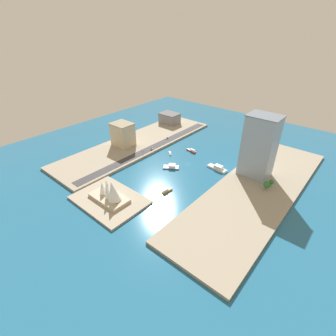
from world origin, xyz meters
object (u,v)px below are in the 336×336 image
(tugboat_red, at_px, (191,151))
(tower_tall_glass, at_px, (259,147))
(van_white, at_px, (167,138))
(catamaran_blue, at_px, (171,167))
(office_block_beige, at_px, (123,134))
(sedan_silver, at_px, (152,149))
(water_taxi_orange, at_px, (167,191))
(opera_landmark, at_px, (110,193))
(sailboat_small_white, at_px, (170,153))
(warehouse_low_gray, at_px, (170,118))
(traffic_light_waterfront, at_px, (143,152))
(ferry_white_commuter, at_px, (217,168))

(tugboat_red, height_order, tower_tall_glass, tower_tall_glass)
(van_white, bearing_deg, catamaran_blue, 134.49)
(office_block_beige, relative_size, van_white, 6.53)
(sedan_silver, bearing_deg, tower_tall_glass, -166.84)
(water_taxi_orange, relative_size, tugboat_red, 0.81)
(opera_landmark, bearing_deg, water_taxi_orange, -123.15)
(water_taxi_orange, bearing_deg, sedan_silver, -36.48)
(van_white, bearing_deg, opera_landmark, 109.94)
(sailboat_small_white, distance_m, sedan_silver, 24.53)
(tugboat_red, relative_size, office_block_beige, 0.54)
(warehouse_low_gray, relative_size, sedan_silver, 7.01)
(traffic_light_waterfront, xyz_separation_m, opera_landmark, (-39.69, 81.28, 3.28))
(catamaran_blue, bearing_deg, sedan_silver, -18.17)
(office_block_beige, height_order, van_white, office_block_beige)
(tugboat_red, xyz_separation_m, office_block_beige, (78.68, 46.57, 16.34))
(sailboat_small_white, distance_m, opera_landmark, 113.19)
(sailboat_small_white, height_order, opera_landmark, opera_landmark)
(opera_landmark, bearing_deg, traffic_light_waterfront, -63.97)
(ferry_white_commuter, height_order, tower_tall_glass, tower_tall_glass)
(sailboat_small_white, xyz_separation_m, opera_landmark, (-20.85, 110.86, 9.36))
(sedan_silver, bearing_deg, traffic_light_waterfront, 98.62)
(sailboat_small_white, height_order, ferry_white_commuter, sailboat_small_white)
(office_block_beige, bearing_deg, water_taxi_orange, 160.01)
(catamaran_blue, height_order, office_block_beige, office_block_beige)
(tower_tall_glass, bearing_deg, warehouse_low_gray, -19.95)
(sedan_silver, relative_size, van_white, 0.94)
(catamaran_blue, relative_size, water_taxi_orange, 1.52)
(traffic_light_waterfront, bearing_deg, tugboat_red, -124.92)
(tugboat_red, distance_m, opera_landmark, 133.65)
(tower_tall_glass, xyz_separation_m, van_white, (133.39, -10.65, -32.08))
(office_block_beige, distance_m, van_white, 63.02)
(tower_tall_glass, xyz_separation_m, warehouse_low_gray, (172.44, -62.61, -24.99))
(van_white, distance_m, opera_landmark, 148.55)
(tower_tall_glass, distance_m, warehouse_low_gray, 185.15)
(tower_tall_glass, distance_m, traffic_light_waterfront, 134.46)
(ferry_white_commuter, xyz_separation_m, opera_landmark, (45.40, 116.03, 8.30))
(traffic_light_waterfront, distance_m, opera_landmark, 90.51)
(traffic_light_waterfront, bearing_deg, water_taxi_orange, 153.14)
(sailboat_small_white, xyz_separation_m, van_white, (29.78, -28.64, 2.66))
(catamaran_blue, height_order, sailboat_small_white, sailboat_small_white)
(van_white, bearing_deg, water_taxi_orange, 130.77)
(tugboat_red, bearing_deg, traffic_light_waterfront, 55.08)
(catamaran_blue, relative_size, sedan_silver, 4.60)
(tugboat_red, xyz_separation_m, sedan_silver, (39.10, 33.75, 2.15))
(tugboat_red, height_order, opera_landmark, opera_landmark)
(catamaran_blue, distance_m, warehouse_low_gray, 142.06)
(warehouse_low_gray, bearing_deg, van_white, 126.93)
(sedan_silver, height_order, opera_landmark, opera_landmark)
(ferry_white_commuter, distance_m, van_white, 98.86)
(opera_landmark, bearing_deg, ferry_white_commuter, -111.37)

